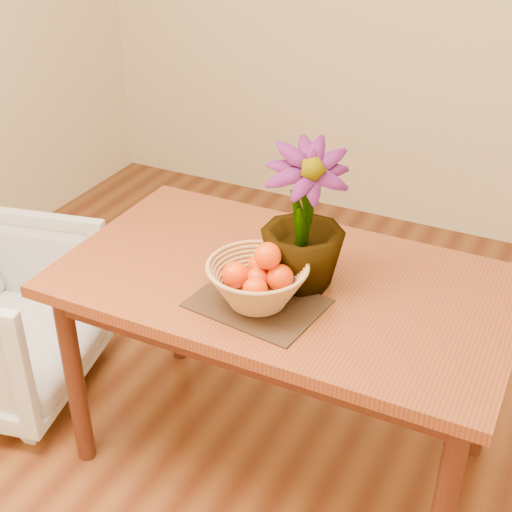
% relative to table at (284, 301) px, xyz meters
% --- Properties ---
extents(table, '(1.40, 0.80, 0.75)m').
position_rel_table_xyz_m(table, '(0.00, 0.00, 0.00)').
color(table, brown).
rests_on(table, floor).
extents(placemat, '(0.40, 0.32, 0.01)m').
position_rel_table_xyz_m(placemat, '(-0.01, -0.17, 0.09)').
color(placemat, '#3A2415').
rests_on(placemat, table).
extents(wicker_basket, '(0.30, 0.30, 0.12)m').
position_rel_table_xyz_m(wicker_basket, '(-0.01, -0.17, 0.15)').
color(wicker_basket, tan).
rests_on(wicker_basket, placemat).
extents(orange_pile, '(0.20, 0.19, 0.14)m').
position_rel_table_xyz_m(orange_pile, '(-0.01, -0.16, 0.19)').
color(orange_pile, '#DA3B03').
rests_on(orange_pile, wicker_basket).
extents(potted_plant, '(0.34, 0.34, 0.45)m').
position_rel_table_xyz_m(potted_plant, '(0.06, -0.00, 0.31)').
color(potted_plant, '#1F4C15').
rests_on(potted_plant, table).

